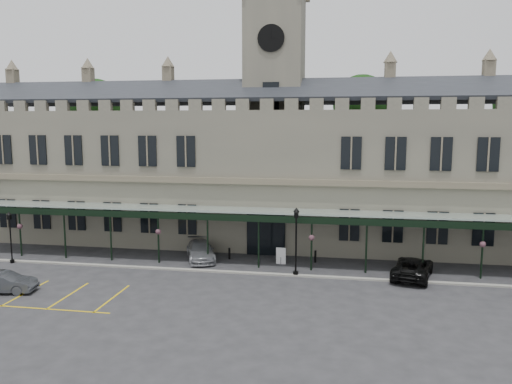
% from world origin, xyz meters
% --- Properties ---
extents(ground, '(140.00, 140.00, 0.00)m').
position_xyz_m(ground, '(0.00, 0.00, 0.00)').
color(ground, '#29292B').
extents(station_building, '(60.00, 10.36, 17.30)m').
position_xyz_m(station_building, '(0.00, 15.91, 6.47)').
color(station_building, '#615E51').
rests_on(station_building, ground).
extents(clock_tower, '(5.60, 5.60, 24.80)m').
position_xyz_m(clock_tower, '(0.00, 16.00, 13.11)').
color(clock_tower, '#615E51').
rests_on(clock_tower, ground).
extents(canopy, '(50.00, 4.10, 4.30)m').
position_xyz_m(canopy, '(0.00, 7.46, 2.40)').
color(canopy, '#8C9E93').
rests_on(canopy, ground).
extents(kerb, '(60.00, 0.40, 0.12)m').
position_xyz_m(kerb, '(0.00, 5.50, 0.06)').
color(kerb, gray).
rests_on(kerb, ground).
extents(parking_markings, '(16.00, 6.00, 0.01)m').
position_xyz_m(parking_markings, '(-14.00, -1.50, 0.00)').
color(parking_markings, gold).
rests_on(parking_markings, ground).
extents(tree_behind_left, '(6.00, 6.00, 16.00)m').
position_xyz_m(tree_behind_left, '(-22.00, 25.00, 12.81)').
color(tree_behind_left, '#332314').
rests_on(tree_behind_left, ground).
extents(tree_behind_mid, '(6.00, 6.00, 16.00)m').
position_xyz_m(tree_behind_mid, '(8.00, 25.00, 12.81)').
color(tree_behind_mid, '#332314').
rests_on(tree_behind_mid, ground).
extents(lamp_post_left, '(0.39, 0.39, 4.12)m').
position_xyz_m(lamp_post_left, '(-19.41, 5.17, 2.44)').
color(lamp_post_left, black).
rests_on(lamp_post_left, ground).
extents(lamp_post_mid, '(0.48, 0.48, 5.02)m').
position_xyz_m(lamp_post_mid, '(2.98, 5.59, 2.98)').
color(lamp_post_mid, black).
rests_on(lamp_post_mid, ground).
extents(sign_board, '(0.76, 0.13, 1.31)m').
position_xyz_m(sign_board, '(1.55, 8.46, 0.64)').
color(sign_board, black).
rests_on(sign_board, ground).
extents(bollard_left, '(0.17, 0.17, 0.94)m').
position_xyz_m(bollard_left, '(-2.73, 9.12, 0.47)').
color(bollard_left, black).
rests_on(bollard_left, ground).
extents(bollard_right, '(0.17, 0.17, 0.97)m').
position_xyz_m(bollard_right, '(4.20, 9.35, 0.49)').
color(bollard_right, black).
rests_on(bollard_right, ground).
extents(car_left_b, '(4.30, 2.09, 1.36)m').
position_xyz_m(car_left_b, '(-15.47, -1.19, 0.68)').
color(car_left_b, '#3B3E43').
rests_on(car_left_b, ground).
extents(car_taxi, '(3.72, 5.44, 1.46)m').
position_xyz_m(car_taxi, '(-5.00, 8.62, 0.73)').
color(car_taxi, '#919398').
rests_on(car_taxi, ground).
extents(car_van, '(3.73, 5.78, 1.48)m').
position_xyz_m(car_van, '(11.23, 6.59, 0.74)').
color(car_van, black).
rests_on(car_van, ground).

